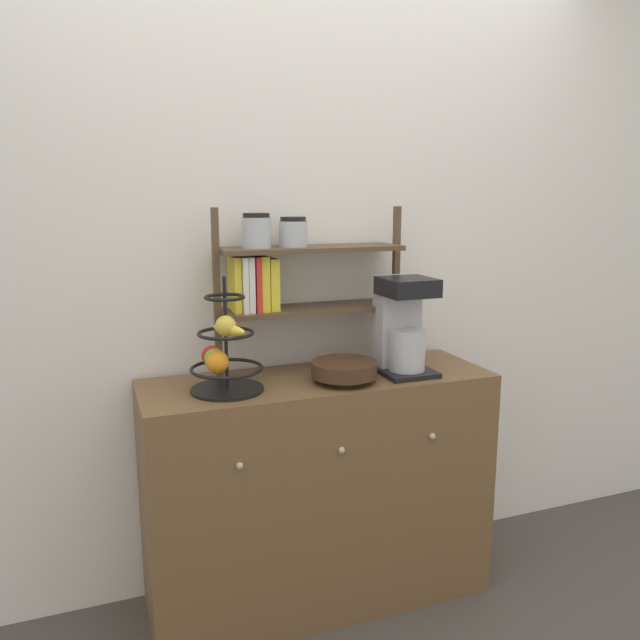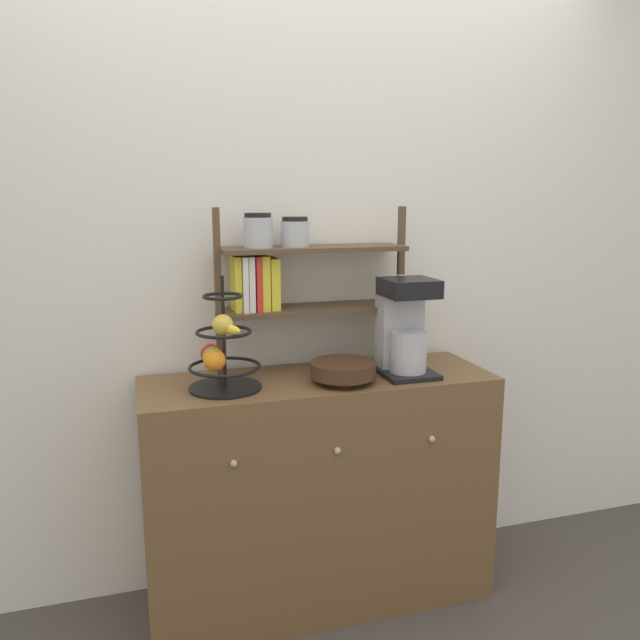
{
  "view_description": "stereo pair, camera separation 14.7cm",
  "coord_description": "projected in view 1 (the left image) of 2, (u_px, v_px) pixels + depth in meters",
  "views": [
    {
      "loc": [
        -0.78,
        -1.86,
        1.56
      ],
      "look_at": [
        0.0,
        0.22,
        1.12
      ],
      "focal_mm": 35.0,
      "sensor_mm": 36.0,
      "label": 1
    },
    {
      "loc": [
        -0.64,
        -1.91,
        1.56
      ],
      "look_at": [
        0.0,
        0.22,
        1.12
      ],
      "focal_mm": 35.0,
      "sensor_mm": 36.0,
      "label": 2
    }
  ],
  "objects": [
    {
      "name": "wooden_bowl",
      "position": [
        344.0,
        370.0,
        2.25
      ],
      "size": [
        0.24,
        0.24,
        0.08
      ],
      "color": "#422819",
      "rests_on": "sideboard"
    },
    {
      "name": "wall_back",
      "position": [
        295.0,
        263.0,
        2.47
      ],
      "size": [
        7.0,
        0.05,
        2.6
      ],
      "primitive_type": "cube",
      "color": "silver",
      "rests_on": "ground_plane"
    },
    {
      "name": "shelf_hutch",
      "position": [
        285.0,
        271.0,
        2.32
      ],
      "size": [
        0.75,
        0.2,
        0.62
      ],
      "color": "brown",
      "rests_on": "sideboard"
    },
    {
      "name": "ground_plane",
      "position": [
        340.0,
        629.0,
        2.28
      ],
      "size": [
        12.0,
        12.0,
        0.0
      ],
      "primitive_type": "plane",
      "color": "#47423D"
    },
    {
      "name": "sideboard",
      "position": [
        319.0,
        490.0,
        2.4
      ],
      "size": [
        1.3,
        0.45,
        0.9
      ],
      "color": "brown",
      "rests_on": "ground_plane"
    },
    {
      "name": "coffee_maker",
      "position": [
        402.0,
        325.0,
        2.36
      ],
      "size": [
        0.2,
        0.24,
        0.37
      ],
      "color": "black",
      "rests_on": "sideboard"
    },
    {
      "name": "fruit_stand",
      "position": [
        223.0,
        355.0,
        2.12
      ],
      "size": [
        0.25,
        0.25,
        0.4
      ],
      "color": "black",
      "rests_on": "sideboard"
    }
  ]
}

